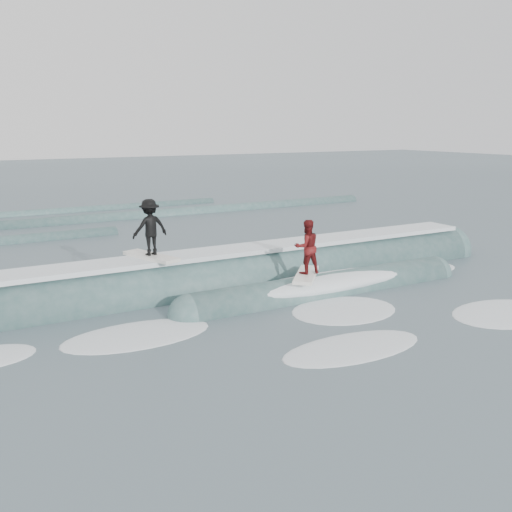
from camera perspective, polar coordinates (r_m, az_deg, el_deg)
ground at (r=15.56m, az=4.38°, el=-5.67°), size 160.00×160.00×0.00m
breaking_wave at (r=18.15m, az=-0.00°, el=-2.77°), size 20.45×3.88×2.21m
surfer_black at (r=16.76m, az=-10.55°, el=2.58°), size 1.18×2.07×1.73m
surfer_red at (r=16.71m, az=5.09°, el=0.57°), size 1.73×1.87×1.69m
whitewater at (r=15.17m, az=4.89°, el=-6.18°), size 16.73×6.64×0.10m
far_swells at (r=30.83m, az=-18.25°, el=3.01°), size 39.35×8.65×0.80m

